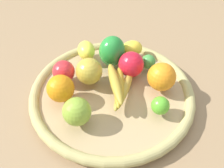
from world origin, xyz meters
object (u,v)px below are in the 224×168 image
Objects in this scene: bell_pepper at (112,51)px; banana_bunch at (119,86)px; lemon_0 at (132,49)px; orange_1 at (162,77)px; lime_1 at (160,106)px; lemon_1 at (86,50)px; lime_0 at (148,62)px; orange_0 at (61,88)px; apple_1 at (89,71)px; apple_2 at (77,112)px; apple_3 at (63,72)px; apple_0 at (131,64)px.

bell_pepper reaches higher than banana_bunch.
bell_pepper is 0.13m from banana_bunch.
orange_1 is at bearing 132.89° from lemon_0.
lime_1 is 0.68× the size of lemon_0.
lime_0 is at bearing -178.66° from lemon_1.
lemon_0 is at bearing -121.08° from orange_0.
orange_0 is at bearing 22.74° from banana_bunch.
banana_bunch reaches higher than lime_1.
apple_1 is at bearing -15.73° from lime_1.
apple_2 is 0.91× the size of orange_1.
banana_bunch reaches higher than lime_0.
lemon_0 is (-0.07, -0.29, -0.01)m from apple_2.
apple_3 is (0.11, 0.11, -0.02)m from bell_pepper.
apple_1 is (-0.05, -0.08, 0.00)m from orange_0.
banana_bunch is 3.67× the size of lime_0.
lime_1 is 0.18m from lime_0.
apple_2 is 0.16m from apple_3.
lemon_1 is (0.14, -0.12, 0.00)m from banana_bunch.
apple_1 is 0.80× the size of bell_pepper.
bell_pepper reaches higher than lime_1.
orange_0 is 0.07m from apple_3.
apple_1 is 0.20m from orange_1.
orange_0 is 0.19m from lemon_1.
apple_1 is 0.22m from lime_1.
apple_0 is (-0.02, 0.09, 0.01)m from lemon_0.
lemon_0 is 0.09m from apple_0.
lemon_1 is (0.26, -0.16, 0.00)m from lime_1.
apple_0 is at bearing -150.14° from apple_1.
apple_1 is at bearing 114.12° from lemon_1.
apple_1 is at bearing -121.05° from orange_0.
lime_1 is at bearing 120.30° from lemon_0.
lime_0 is 0.20m from lemon_1.
bell_pepper is 1.27× the size of apple_0.
lemon_1 reaches higher than lemon_0.
lime_1 is (-0.17, 0.15, -0.02)m from bell_pepper.
lemon_0 is at bearing -34.95° from lime_0.
apple_0 reaches higher than apple_3.
apple_0 is at bearing -49.38° from lime_1.
apple_1 reaches higher than lemon_1.
lime_0 is 0.28m from apple_2.
apple_1 reaches higher than orange_0.
lemon_0 reaches higher than lime_0.
orange_0 reaches higher than lime_1.
bell_pepper is at bearing 5.78° from lime_0.
apple_0 reaches higher than lime_0.
orange_0 reaches higher than lime_0.
bell_pepper is 1.20× the size of orange_1.
bell_pepper is 0.59× the size of banana_bunch.
bell_pepper is at bearing -26.09° from apple_0.
bell_pepper is 1.30× the size of lemon_1.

